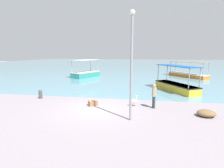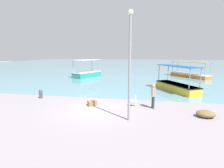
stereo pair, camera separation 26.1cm
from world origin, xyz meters
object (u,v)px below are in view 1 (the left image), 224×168
object	(u,v)px
net_pile	(206,113)
cargo_crate	(93,103)
fisherman_standing	(154,95)
lamp_post	(132,61)
fishing_boat_center	(86,73)
fishing_boat_far_right	(187,74)
pelican	(134,101)
fishing_boat_near_right	(176,86)
mooring_bollard	(40,94)

from	to	relation	value
net_pile	cargo_crate	world-z (taller)	net_pile
fisherman_standing	lamp_post	bearing A→B (deg)	-120.09
fishing_boat_center	cargo_crate	size ratio (longest dim) A/B	8.11
fisherman_standing	cargo_crate	distance (m)	4.40
fishing_boat_far_right	fisherman_standing	world-z (taller)	fishing_boat_far_right
cargo_crate	lamp_post	bearing A→B (deg)	-39.04
fishing_boat_center	pelican	world-z (taller)	fishing_boat_center
fishing_boat_near_right	fisherman_standing	distance (m)	6.60
fisherman_standing	cargo_crate	world-z (taller)	fisherman_standing
lamp_post	mooring_bollard	bearing A→B (deg)	155.43
fishing_boat_center	net_pile	size ratio (longest dim) A/B	4.61
fishing_boat_center	fishing_boat_near_right	size ratio (longest dim) A/B	0.95
lamp_post	cargo_crate	bearing A→B (deg)	140.96
pelican	net_pile	xyz separation A→B (m)	(4.41, -1.38, -0.17)
fishing_boat_center	fisherman_standing	distance (m)	17.23
cargo_crate	fishing_boat_near_right	bearing A→B (deg)	42.03
fisherman_standing	net_pile	distance (m)	3.33
cargo_crate	mooring_bollard	bearing A→B (deg)	166.00
mooring_bollard	pelican	bearing A→B (deg)	-6.17
mooring_bollard	fisherman_standing	bearing A→B (deg)	-6.57
pelican	net_pile	size ratio (longest dim) A/B	0.74
fishing_boat_near_right	cargo_crate	distance (m)	9.30
fisherman_standing	net_pile	xyz separation A→B (m)	(3.04, -1.17, -0.70)
fishing_boat_near_right	fisherman_standing	xyz separation A→B (m)	(-2.57, -6.06, 0.37)
pelican	mooring_bollard	world-z (taller)	pelican
fishing_boat_far_right	mooring_bollard	bearing A→B (deg)	-134.03
mooring_bollard	fisherman_standing	xyz separation A→B (m)	(9.25, -1.07, 0.50)
fishing_boat_center	lamp_post	bearing A→B (deg)	-64.10
fishing_boat_center	fishing_boat_far_right	bearing A→B (deg)	10.29
fishing_boat_center	cargo_crate	bearing A→B (deg)	-69.97
lamp_post	fisherman_standing	bearing A→B (deg)	59.91
pelican	lamp_post	distance (m)	4.04
fishing_boat_center	mooring_bollard	distance (m)	13.24
fishing_boat_far_right	fishing_boat_near_right	xyz separation A→B (m)	(-3.77, -11.13, 0.06)
fishing_boat_far_right	mooring_bollard	xyz separation A→B (m)	(-15.59, -16.13, -0.07)
fishing_boat_far_right	fisherman_standing	distance (m)	18.33
fishing_boat_far_right	pelican	bearing A→B (deg)	-114.41
fishing_boat_center	net_pile	xyz separation A→B (m)	(12.65, -15.47, -0.37)
cargo_crate	fisherman_standing	bearing A→B (deg)	2.11
fishing_boat_far_right	fishing_boat_near_right	size ratio (longest dim) A/B	1.18
lamp_post	mooring_bollard	distance (m)	9.07
fishing_boat_far_right	net_pile	xyz separation A→B (m)	(-3.29, -18.36, -0.27)
fishing_boat_near_right	lamp_post	bearing A→B (deg)	-115.13
fisherman_standing	net_pile	size ratio (longest dim) A/B	1.55
mooring_bollard	cargo_crate	distance (m)	5.07
fishing_boat_near_right	net_pile	distance (m)	7.26
fisherman_standing	cargo_crate	size ratio (longest dim) A/B	2.72
pelican	net_pile	bearing A→B (deg)	-17.40
pelican	fisherman_standing	bearing A→B (deg)	-8.84
fishing_boat_far_right	lamp_post	size ratio (longest dim) A/B	1.04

